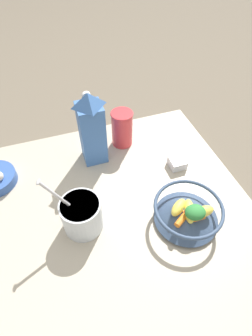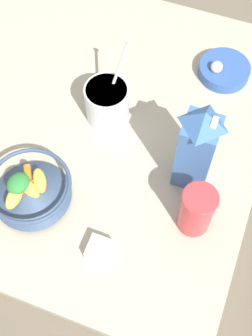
{
  "view_description": "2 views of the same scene",
  "coord_description": "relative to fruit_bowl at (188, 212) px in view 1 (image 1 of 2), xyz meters",
  "views": [
    {
      "loc": [
        0.03,
        0.33,
        0.7
      ],
      "look_at": [
        -0.13,
        -0.17,
        0.12
      ],
      "focal_mm": 28.0,
      "sensor_mm": 36.0,
      "label": 1
    },
    {
      "loc": [
        -0.62,
        -0.37,
        1.03
      ],
      "look_at": [
        -0.13,
        -0.18,
        0.09
      ],
      "focal_mm": 50.0,
      "sensor_mm": 36.0,
      "label": 2
    }
  ],
  "objects": [
    {
      "name": "fruit_bowl",
      "position": [
        0.0,
        0.0,
        0.0
      ],
      "size": [
        0.19,
        0.19,
        0.08
      ],
      "color": "#384C6B",
      "rests_on": "countertop"
    },
    {
      "name": "ground_plane",
      "position": [
        0.26,
        -0.01,
        -0.07
      ],
      "size": [
        6.0,
        6.0,
        0.0
      ],
      "primitive_type": "plane",
      "color": "#665B4C"
    },
    {
      "name": "drinking_cup",
      "position": [
        0.07,
        -0.37,
        0.03
      ],
      "size": [
        0.08,
        0.08,
        0.14
      ],
      "color": "#DB383D",
      "rests_on": "countertop"
    },
    {
      "name": "milk_carton",
      "position": [
        0.19,
        -0.33,
        0.09
      ],
      "size": [
        0.08,
        0.08,
        0.26
      ],
      "color": "#3D6BB2",
      "rests_on": "countertop"
    },
    {
      "name": "spice_jar",
      "position": [
        -0.07,
        -0.2,
        -0.03
      ],
      "size": [
        0.05,
        0.05,
        0.03
      ],
      "color": "silver",
      "rests_on": "countertop"
    },
    {
      "name": "countertop",
      "position": [
        0.26,
        -0.01,
        -0.06
      ],
      "size": [
        0.96,
        0.96,
        0.03
      ],
      "color": "#B2A893",
      "rests_on": "ground_plane"
    },
    {
      "name": "yogurt_tub",
      "position": [
        0.28,
        -0.08,
        0.02
      ],
      "size": [
        0.14,
        0.11,
        0.2
      ],
      "color": "silver",
      "rests_on": "countertop"
    }
  ]
}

